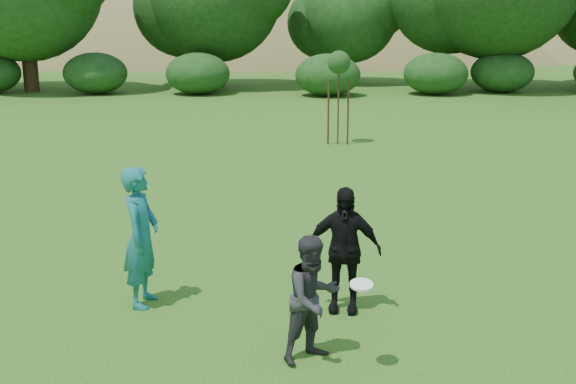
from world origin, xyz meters
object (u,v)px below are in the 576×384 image
player_grey (313,299)px  sapling (339,65)px  player_black (343,250)px  player_teal (141,237)px

player_grey → sapling: size_ratio=0.55×
player_black → player_grey: bearing=-98.8°
player_grey → player_black: player_black is taller
player_teal → player_grey: player_teal is taller
player_teal → player_black: (2.83, -0.19, -0.11)m
player_teal → sapling: 12.86m
player_black → sapling: (0.63, 12.49, 1.52)m
player_teal → player_grey: bearing=-118.6°
player_teal → player_grey: 2.90m
player_black → sapling: sapling is taller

